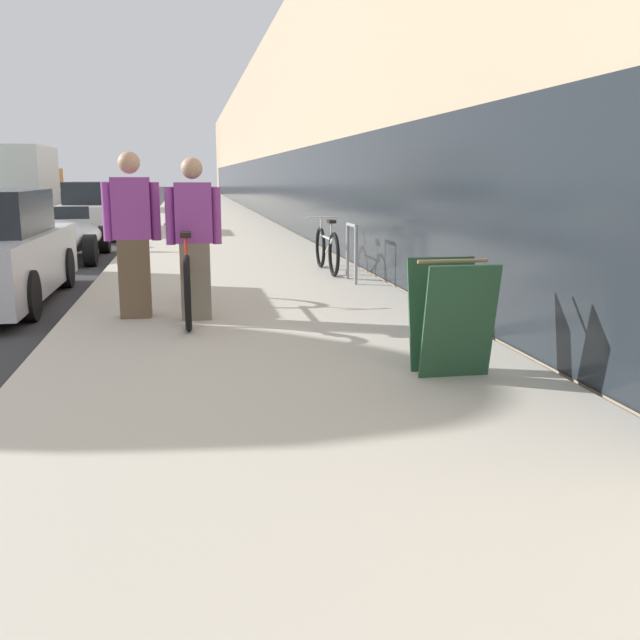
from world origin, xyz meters
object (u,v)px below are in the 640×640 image
tandem_bicycle (187,278)px  person_bystander (133,236)px  cruiser_bike_nearest (327,249)px  sandwich_board_sign (451,317)px  bike_rack_hoop (352,247)px  moving_truck (25,179)px  person_rider (194,239)px  parked_sedan_far (97,212)px  vintage_roadster_curbside (57,237)px

tandem_bicycle → person_bystander: 0.75m
cruiser_bike_nearest → sandwich_board_sign: (-0.20, -6.08, 0.08)m
tandem_bicycle → sandwich_board_sign: tandem_bicycle is taller
cruiser_bike_nearest → sandwich_board_sign: bearing=-91.9°
person_bystander → bike_rack_hoop: (2.92, 2.18, -0.38)m
moving_truck → bike_rack_hoop: bearing=-69.5°
bike_rack_hoop → person_rider: bearing=-133.3°
person_rider → sandwich_board_sign: 3.22m
person_rider → person_bystander: person_bystander is taller
sandwich_board_sign → moving_truck: size_ratio=0.13×
person_bystander → cruiser_bike_nearest: size_ratio=0.98×
bike_rack_hoop → parked_sedan_far: bearing=114.0°
moving_truck → person_bystander: bearing=-76.3°
person_rider → parked_sedan_far: size_ratio=0.37×
cruiser_bike_nearest → moving_truck: moving_truck is taller
person_bystander → vintage_roadster_curbside: (-2.02, 7.14, -0.58)m
person_rider → parked_sedan_far: (-2.55, 13.23, -0.32)m
tandem_bicycle → person_rider: 0.57m
cruiser_bike_nearest → parked_sedan_far: parked_sedan_far is taller
person_bystander → parked_sedan_far: bearing=98.3°
bike_rack_hoop → sandwich_board_sign: sandwich_board_sign is taller
person_bystander → parked_sedan_far: person_bystander is taller
cruiser_bike_nearest → person_rider: bearing=-121.0°
bike_rack_hoop → moving_truck: bearing=110.5°
tandem_bicycle → parked_sedan_far: bearing=100.8°
person_bystander → cruiser_bike_nearest: bearing=50.0°
person_bystander → sandwich_board_sign: size_ratio=1.97×
bike_rack_hoop → sandwich_board_sign: 4.97m
bike_rack_hoop → vintage_roadster_curbside: size_ratio=0.21×
sandwich_board_sign → parked_sedan_far: (-4.47, 15.79, 0.09)m
person_rider → vintage_roadster_curbside: size_ratio=0.42×
person_rider → moving_truck: moving_truck is taller
cruiser_bike_nearest → moving_truck: 27.22m
person_bystander → vintage_roadster_curbside: 7.45m
person_bystander → parked_sedan_far: (-1.90, 13.01, -0.35)m
person_rider → bike_rack_hoop: bearing=46.7°
parked_sedan_far → moving_truck: moving_truck is taller
cruiser_bike_nearest → moving_truck: (-9.78, 25.39, 1.01)m
bike_rack_hoop → cruiser_bike_nearest: bearing=97.4°
cruiser_bike_nearest → parked_sedan_far: 10.77m
tandem_bicycle → moving_truck: (-7.57, 28.58, 0.97)m
cruiser_bike_nearest → parked_sedan_far: (-4.67, 9.70, 0.17)m
cruiser_bike_nearest → vintage_roadster_curbside: size_ratio=0.44×
vintage_roadster_curbside → cruiser_bike_nearest: bearing=-38.7°
vintage_roadster_curbside → moving_truck: moving_truck is taller
cruiser_bike_nearest → sandwich_board_sign: sandwich_board_sign is taller
person_bystander → sandwich_board_sign: bearing=-47.3°
person_rider → vintage_roadster_curbside: 7.86m
moving_truck → vintage_roadster_curbside: bearing=-77.0°
person_rider → bike_rack_hoop: person_rider is taller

